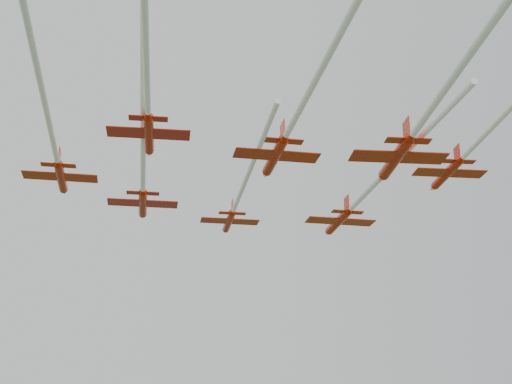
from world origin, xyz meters
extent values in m
cylinder|color=red|center=(-0.47, 22.61, 54.15)|extent=(1.55, 8.28, 1.06)
cone|color=red|center=(-0.17, 27.59, 54.15)|extent=(1.17, 1.80, 1.06)
cone|color=red|center=(-0.74, 17.93, 54.15)|extent=(1.04, 1.22, 0.97)
ellipsoid|color=black|center=(-0.35, 24.54, 54.53)|extent=(0.46, 0.94, 0.31)
cube|color=red|center=(-0.51, 21.84, 53.90)|extent=(8.65, 3.02, 0.10)
cube|color=red|center=(-0.69, 18.84, 54.15)|extent=(3.93, 1.39, 0.08)
cube|color=red|center=(-0.68, 19.04, 55.21)|extent=(0.20, 1.74, 1.94)
cylinder|color=white|center=(-1.77, 0.67, 54.10)|extent=(2.57, 33.47, 0.58)
cylinder|color=red|center=(-13.69, 12.83, 52.58)|extent=(1.71, 8.74, 1.12)
cone|color=red|center=(-13.34, 18.08, 52.58)|extent=(1.24, 1.91, 1.12)
cone|color=red|center=(-14.03, 7.88, 52.58)|extent=(1.10, 1.29, 1.02)
ellipsoid|color=black|center=(-13.56, 14.87, 52.99)|extent=(0.49, 1.00, 0.33)
cube|color=red|center=(-13.75, 12.01, 52.32)|extent=(9.15, 3.25, 0.10)
cube|color=red|center=(-13.96, 8.85, 52.58)|extent=(4.16, 1.50, 0.08)
cube|color=red|center=(-13.95, 9.06, 53.70)|extent=(0.23, 1.84, 2.04)
cylinder|color=white|center=(-15.69, -16.74, 52.53)|extent=(3.85, 48.16, 0.61)
cylinder|color=red|center=(12.36, 10.74, 51.29)|extent=(1.43, 8.86, 1.14)
cone|color=red|center=(12.53, 16.09, 51.29)|extent=(1.20, 1.91, 1.14)
cone|color=red|center=(12.19, 5.71, 51.29)|extent=(1.08, 1.28, 1.04)
ellipsoid|color=black|center=(12.43, 12.82, 51.70)|extent=(0.47, 1.00, 0.33)
cube|color=red|center=(12.33, 9.91, 51.03)|extent=(9.23, 3.00, 0.10)
cube|color=red|center=(12.22, 6.69, 51.29)|extent=(4.19, 1.38, 0.08)
cube|color=red|center=(12.23, 6.90, 52.43)|extent=(0.17, 1.87, 2.08)
cylinder|color=white|center=(11.62, -11.66, 51.23)|extent=(1.72, 33.61, 0.62)
cylinder|color=red|center=(-23.64, 3.01, 51.66)|extent=(1.37, 8.07, 1.04)
cone|color=red|center=(-23.44, 7.87, 51.66)|extent=(1.11, 1.74, 1.04)
cone|color=red|center=(-23.83, -1.58, 51.66)|extent=(0.99, 1.17, 0.95)
ellipsoid|color=black|center=(-23.56, 4.90, 52.04)|extent=(0.43, 0.91, 0.30)
cube|color=red|center=(-23.67, 2.25, 51.43)|extent=(8.41, 2.80, 0.09)
cube|color=red|center=(-23.79, -0.68, 51.66)|extent=(3.82, 1.29, 0.08)
cube|color=red|center=(-23.78, -0.49, 52.70)|extent=(0.16, 1.70, 1.89)
cylinder|color=white|center=(-24.60, -20.41, 51.62)|extent=(2.07, 36.65, 0.57)
cylinder|color=red|center=(0.22, -2.79, 54.07)|extent=(1.57, 9.49, 1.22)
cone|color=red|center=(0.44, 2.93, 54.07)|extent=(1.30, 2.05, 1.22)
cone|color=red|center=(0.02, -8.17, 54.07)|extent=(1.16, 1.37, 1.11)
ellipsoid|color=black|center=(0.31, -0.57, 54.52)|extent=(0.51, 1.07, 0.36)
cube|color=red|center=(0.19, -3.68, 53.80)|extent=(9.88, 3.25, 0.11)
cube|color=red|center=(0.06, -7.12, 54.07)|extent=(4.49, 1.50, 0.09)
cube|color=red|center=(0.07, -6.90, 55.30)|extent=(0.19, 2.00, 2.22)
cylinder|color=white|center=(-0.65, -26.05, 54.02)|extent=(1.96, 34.54, 0.67)
cylinder|color=red|center=(21.29, -3.51, 53.46)|extent=(1.98, 8.29, 1.06)
cone|color=red|center=(21.85, 1.44, 53.46)|extent=(1.25, 1.85, 1.06)
cone|color=red|center=(20.76, -8.17, 53.46)|extent=(1.09, 1.26, 0.97)
ellipsoid|color=black|center=(21.51, -1.59, 53.85)|extent=(0.51, 0.96, 0.31)
cube|color=red|center=(21.20, -4.28, 53.22)|extent=(8.74, 3.46, 0.10)
cube|color=red|center=(20.86, -7.26, 53.46)|extent=(3.97, 1.59, 0.08)
cube|color=red|center=(20.89, -7.07, 54.52)|extent=(0.29, 1.74, 1.93)
cylinder|color=red|center=(-14.70, -10.63, 51.79)|extent=(1.73, 7.95, 1.02)
cone|color=red|center=(-14.27, -5.87, 51.79)|extent=(1.17, 1.76, 1.02)
cone|color=red|center=(-15.11, -15.11, 51.79)|extent=(1.03, 1.19, 0.93)
ellipsoid|color=black|center=(-14.54, -8.78, 52.16)|extent=(0.47, 0.91, 0.30)
cube|color=red|center=(-14.77, -11.37, 51.56)|extent=(8.36, 3.15, 0.09)
cube|color=red|center=(-15.03, -14.24, 51.79)|extent=(3.80, 1.45, 0.07)
cube|color=red|center=(-15.02, -14.05, 52.81)|extent=(0.24, 1.67, 1.86)
cylinder|color=red|center=(10.44, -13.15, 50.50)|extent=(2.41, 9.56, 1.23)
cone|color=red|center=(11.16, -7.46, 50.50)|extent=(1.47, 2.15, 1.23)
cone|color=red|center=(9.76, -18.52, 50.50)|extent=(1.28, 1.47, 1.12)
ellipsoid|color=black|center=(10.72, -10.94, 50.95)|extent=(0.60, 1.11, 0.36)
cube|color=red|center=(10.33, -14.04, 50.22)|extent=(10.10, 4.12, 0.11)
cube|color=red|center=(9.89, -17.47, 50.50)|extent=(4.59, 1.89, 0.09)
cube|color=red|center=(9.92, -17.24, 51.73)|extent=(0.36, 2.01, 2.23)
camera|label=1|loc=(-18.24, -76.00, 21.90)|focal=50.00mm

